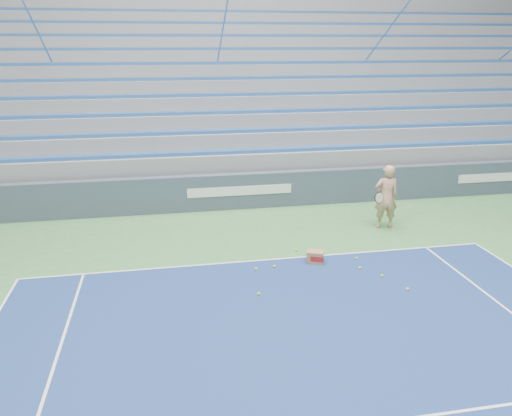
{
  "coord_description": "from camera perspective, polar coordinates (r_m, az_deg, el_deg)",
  "views": [
    {
      "loc": [
        -2.19,
        1.33,
        4.89
      ],
      "look_at": [
        -0.13,
        12.38,
        1.15
      ],
      "focal_mm": 35.0,
      "sensor_mm": 36.0,
      "label": 1
    }
  ],
  "objects": [
    {
      "name": "tennis_ball_7",
      "position": [
        11.61,
        11.77,
        -6.74
      ],
      "size": [
        0.07,
        0.07,
        0.07
      ],
      "primitive_type": "sphere",
      "color": "#B6E92F",
      "rests_on": "ground"
    },
    {
      "name": "tennis_player",
      "position": [
        14.05,
        14.64,
        1.25
      ],
      "size": [
        0.96,
        0.87,
        1.78
      ],
      "color": "tan",
      "rests_on": "ground"
    },
    {
      "name": "tennis_ball_6",
      "position": [
        12.1,
        11.41,
        -5.66
      ],
      "size": [
        0.07,
        0.07,
        0.07
      ],
      "primitive_type": "sphere",
      "color": "#B6E92F",
      "rests_on": "ground"
    },
    {
      "name": "tennis_ball_0",
      "position": [
        11.33,
        0.01,
        -6.97
      ],
      "size": [
        0.07,
        0.07,
        0.07
      ],
      "primitive_type": "sphere",
      "color": "#B6E92F",
      "rests_on": "ground"
    },
    {
      "name": "sponsor_barrier",
      "position": [
        15.34,
        -1.91,
        1.96
      ],
      "size": [
        30.0,
        0.32,
        1.1
      ],
      "color": "#3A4758",
      "rests_on": "ground"
    },
    {
      "name": "tennis_ball_1",
      "position": [
        11.46,
        2.12,
        -6.68
      ],
      "size": [
        0.07,
        0.07,
        0.07
      ],
      "primitive_type": "sphere",
      "color": "#B6E92F",
      "rests_on": "ground"
    },
    {
      "name": "bleachers",
      "position": [
        20.54,
        -4.45,
        11.26
      ],
      "size": [
        31.0,
        9.15,
        7.3
      ],
      "color": "gray",
      "rests_on": "ground"
    },
    {
      "name": "ball_box",
      "position": [
        11.75,
        6.78,
        -5.56
      ],
      "size": [
        0.46,
        0.42,
        0.28
      ],
      "color": "#9B6D4B",
      "rests_on": "ground"
    },
    {
      "name": "tennis_ball_5",
      "position": [
        10.92,
        16.94,
        -8.86
      ],
      "size": [
        0.07,
        0.07,
        0.07
      ],
      "primitive_type": "sphere",
      "color": "#B6E92F",
      "rests_on": "ground"
    },
    {
      "name": "tennis_ball_3",
      "position": [
        11.36,
        14.25,
        -7.52
      ],
      "size": [
        0.07,
        0.07,
        0.07
      ],
      "primitive_type": "sphere",
      "color": "#B6E92F",
      "rests_on": "ground"
    },
    {
      "name": "tennis_ball_2",
      "position": [
        12.35,
        4.61,
        -4.82
      ],
      "size": [
        0.07,
        0.07,
        0.07
      ],
      "primitive_type": "sphere",
      "color": "#B6E92F",
      "rests_on": "ground"
    },
    {
      "name": "tennis_ball_4",
      "position": [
        10.28,
        0.3,
        -9.8
      ],
      "size": [
        0.07,
        0.07,
        0.07
      ],
      "primitive_type": "sphere",
      "color": "#B6E92F",
      "rests_on": "ground"
    }
  ]
}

